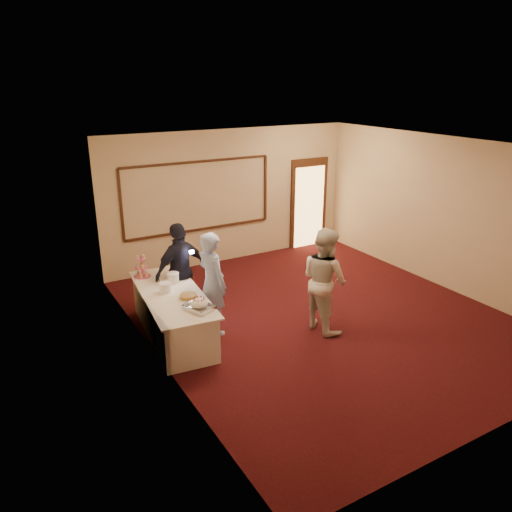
{
  "coord_description": "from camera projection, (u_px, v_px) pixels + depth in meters",
  "views": [
    {
      "loc": [
        -5.03,
        -6.39,
        4.06
      ],
      "look_at": [
        -1.0,
        0.6,
        1.15
      ],
      "focal_mm": 35.0,
      "sensor_mm": 36.0,
      "label": 1
    }
  ],
  "objects": [
    {
      "name": "wall_molding",
      "position": [
        199.0,
        196.0,
        10.86
      ],
      "size": [
        3.45,
        0.04,
        1.55
      ],
      "color": "#362110",
      "rests_on": "room_walls"
    },
    {
      "name": "guest",
      "position": [
        181.0,
        271.0,
        8.69
      ],
      "size": [
        1.09,
        0.65,
        1.73
      ],
      "primitive_type": "imported",
      "rotation": [
        0.0,
        0.0,
        3.38
      ],
      "color": "black",
      "rests_on": "floor"
    },
    {
      "name": "buffet_table",
      "position": [
        173.0,
        314.0,
        8.17
      ],
      "size": [
        1.18,
        2.48,
        0.77
      ],
      "color": "white",
      "rests_on": "floor"
    },
    {
      "name": "floor",
      "position": [
        321.0,
        317.0,
        8.94
      ],
      "size": [
        7.0,
        7.0,
        0.0
      ],
      "primitive_type": "plane",
      "color": "black",
      "rests_on": "ground"
    },
    {
      "name": "cupcake_stand",
      "position": [
        142.0,
        268.0,
        8.66
      ],
      "size": [
        0.29,
        0.29,
        0.43
      ],
      "color": "#D54D83",
      "rests_on": "buffet_table"
    },
    {
      "name": "tart",
      "position": [
        188.0,
        296.0,
        7.84
      ],
      "size": [
        0.31,
        0.31,
        0.06
      ],
      "color": "white",
      "rests_on": "buffet_table"
    },
    {
      "name": "camera_flash",
      "position": [
        192.0,
        252.0,
        8.42
      ],
      "size": [
        0.08,
        0.06,
        0.05
      ],
      "primitive_type": "cube",
      "rotation": [
        0.0,
        0.0,
        -0.34
      ],
      "color": "white",
      "rests_on": "guest"
    },
    {
      "name": "man",
      "position": [
        212.0,
        283.0,
        8.14
      ],
      "size": [
        0.51,
        0.7,
        1.75
      ],
      "primitive_type": "imported",
      "rotation": [
        0.0,
        0.0,
        1.72
      ],
      "color": "#99B7F3",
      "rests_on": "floor"
    },
    {
      "name": "room_walls",
      "position": [
        327.0,
        207.0,
        8.26
      ],
      "size": [
        6.04,
        7.04,
        3.02
      ],
      "color": "beige",
      "rests_on": "floor"
    },
    {
      "name": "pavlova_tray",
      "position": [
        199.0,
        305.0,
        7.45
      ],
      "size": [
        0.45,
        0.51,
        0.17
      ],
      "color": "silver",
      "rests_on": "buffet_table"
    },
    {
      "name": "doorway",
      "position": [
        309.0,
        204.0,
        12.4
      ],
      "size": [
        1.05,
        0.07,
        2.2
      ],
      "color": "#362110",
      "rests_on": "floor"
    },
    {
      "name": "plate_stack_b",
      "position": [
        173.0,
        278.0,
        8.41
      ],
      "size": [
        0.21,
        0.21,
        0.17
      ],
      "color": "white",
      "rests_on": "buffet_table"
    },
    {
      "name": "plate_stack_a",
      "position": [
        165.0,
        287.0,
        8.04
      ],
      "size": [
        0.19,
        0.19,
        0.16
      ],
      "color": "white",
      "rests_on": "buffet_table"
    },
    {
      "name": "woman",
      "position": [
        324.0,
        280.0,
        8.27
      ],
      "size": [
        0.72,
        0.9,
        1.77
      ],
      "primitive_type": "imported",
      "rotation": [
        0.0,
        0.0,
        1.63
      ],
      "color": "silver",
      "rests_on": "floor"
    }
  ]
}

